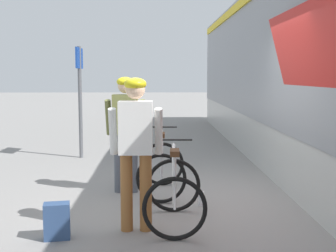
{
  "coord_description": "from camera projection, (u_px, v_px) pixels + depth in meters",
  "views": [
    {
      "loc": [
        -0.52,
        -6.27,
        1.79
      ],
      "look_at": [
        -0.37,
        0.15,
        1.05
      ],
      "focal_mm": 47.38,
      "sensor_mm": 36.0,
      "label": 1
    }
  ],
  "objects": [
    {
      "name": "water_bottle_near_the_bikes",
      "position": [
        201.0,
        198.0,
        6.1
      ],
      "size": [
        0.08,
        0.08,
        0.19
      ],
      "primitive_type": "cylinder",
      "color": "silver",
      "rests_on": "ground"
    },
    {
      "name": "platform_sign_post",
      "position": [
        80.0,
        83.0,
        9.49
      ],
      "size": [
        0.08,
        0.7,
        2.4
      ],
      "color": "#595B60",
      "rests_on": "ground"
    },
    {
      "name": "cyclist_near_in_white",
      "position": [
        136.0,
        140.0,
        5.02
      ],
      "size": [
        0.61,
        0.31,
        1.76
      ],
      "color": "#935B2D",
      "rests_on": "ground"
    },
    {
      "name": "cyclist_far_in_olive",
      "position": [
        126.0,
        124.0,
        6.7
      ],
      "size": [
        0.61,
        0.32,
        1.76
      ],
      "color": "#4C515B",
      "rests_on": "ground"
    },
    {
      "name": "ground_plane",
      "position": [
        193.0,
        199.0,
        6.45
      ],
      "size": [
        80.0,
        80.0,
        0.0
      ],
      "primitive_type": "plane",
      "color": "gray"
    },
    {
      "name": "backpack_on_platform",
      "position": [
        57.0,
        221.0,
        4.85
      ],
      "size": [
        0.31,
        0.23,
        0.4
      ],
      "primitive_type": "cube",
      "rotation": [
        0.0,
        0.0,
        0.18
      ],
      "color": "navy",
      "rests_on": "ground"
    },
    {
      "name": "bicycle_near_white",
      "position": [
        174.0,
        192.0,
        5.27
      ],
      "size": [
        0.73,
        1.09,
        0.99
      ],
      "color": "black",
      "rests_on": "ground"
    },
    {
      "name": "bicycle_far_silver",
      "position": [
        162.0,
        168.0,
        6.67
      ],
      "size": [
        0.73,
        1.09,
        0.99
      ],
      "color": "black",
      "rests_on": "ground"
    }
  ]
}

